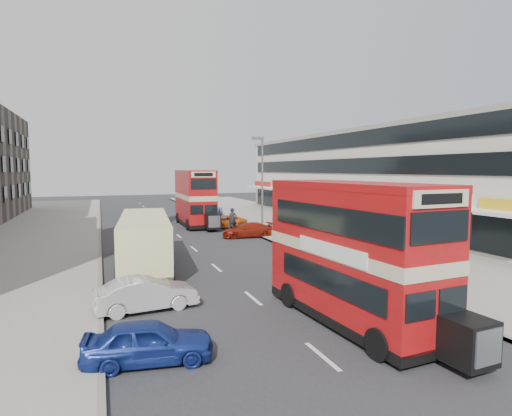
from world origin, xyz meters
name	(u,v)px	position (x,y,z in m)	size (l,w,h in m)	color
ground	(271,313)	(0.00, 0.00, 0.00)	(160.00, 160.00, 0.00)	#28282B
road_surface	(179,236)	(0.00, 20.00, 0.01)	(12.00, 90.00, 0.01)	#28282B
pavement_right	(309,228)	(12.00, 20.00, 0.07)	(12.00, 90.00, 0.15)	gray
pavement_left	(13,244)	(-12.00, 20.00, 0.07)	(12.00, 90.00, 0.15)	gray
kerb_left	(100,240)	(-6.10, 20.00, 0.07)	(0.20, 90.00, 0.16)	gray
kerb_right	(249,232)	(6.10, 20.00, 0.07)	(0.20, 90.00, 0.16)	gray
commercial_row	(370,177)	(19.95, 22.00, 4.70)	(9.90, 46.20, 9.30)	beige
street_lamp	(261,178)	(6.52, 18.00, 4.78)	(1.00, 0.20, 8.12)	slate
bus_main	(352,252)	(2.33, -1.92, 2.56)	(3.02, 8.90, 4.87)	black
bus_second	(195,198)	(2.69, 26.08, 2.74)	(2.74, 9.50, 5.21)	black
coach	(145,239)	(-3.72, 9.55, 1.58)	(3.50, 10.28, 2.67)	black
car_left_near	(149,342)	(-4.82, -2.64, 0.62)	(1.46, 3.64, 1.24)	navy
car_left_front	(146,294)	(-4.42, 2.00, 0.65)	(1.38, 3.95, 1.30)	beige
car_right_a	(248,230)	(5.13, 17.47, 0.59)	(1.66, 4.10, 1.19)	maroon
car_right_b	(224,222)	(4.78, 23.33, 0.60)	(1.98, 4.29, 1.19)	#CA5514
car_right_c	(204,211)	(5.32, 33.40, 0.72)	(1.71, 4.25, 1.45)	#6086C1
pedestrian_near	(314,231)	(8.32, 12.21, 1.11)	(0.71, 0.48, 1.93)	gray
cyclist	(233,226)	(4.30, 18.87, 0.78)	(0.73, 1.86, 2.28)	gray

